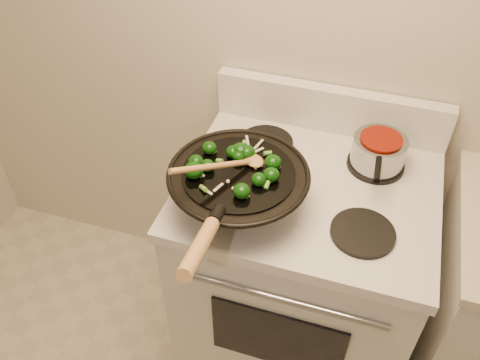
% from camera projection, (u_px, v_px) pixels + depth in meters
% --- Properties ---
extents(stove, '(0.78, 0.67, 1.08)m').
position_uv_depth(stove, '(298.00, 273.00, 1.86)').
color(stove, silver).
rests_on(stove, ground).
extents(wok, '(0.40, 0.66, 0.27)m').
position_uv_depth(wok, '(238.00, 187.00, 1.43)').
color(wok, black).
rests_on(wok, stove).
extents(stirfry, '(0.26, 0.27, 0.05)m').
position_uv_depth(stirfry, '(231.00, 164.00, 1.39)').
color(stirfry, '#0B3307').
rests_on(stirfry, wok).
extents(wooden_spoon, '(0.21, 0.25, 0.11)m').
position_uv_depth(wooden_spoon, '(231.00, 164.00, 1.36)').
color(wooden_spoon, '#B37D46').
rests_on(wooden_spoon, wok).
extents(saucepan, '(0.17, 0.27, 0.10)m').
position_uv_depth(saucepan, '(379.00, 151.00, 1.57)').
color(saucepan, '#92949A').
rests_on(saucepan, stove).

